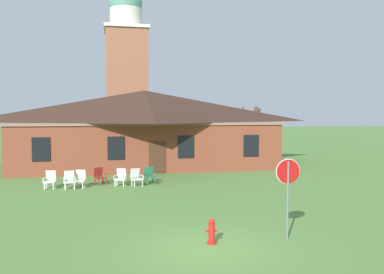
{
  "coord_description": "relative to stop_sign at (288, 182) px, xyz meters",
  "views": [
    {
      "loc": [
        -2.8,
        -11.51,
        4.03
      ],
      "look_at": [
        1.47,
        9.04,
        2.78
      ],
      "focal_mm": 37.91,
      "sensor_mm": 36.0,
      "label": 1
    }
  ],
  "objects": [
    {
      "name": "dome_tower",
      "position": [
        -3.3,
        37.51,
        7.25
      ],
      "size": [
        5.18,
        5.18,
        19.83
      ],
      "color": "#93563D",
      "rests_on": "ground"
    },
    {
      "name": "brick_building",
      "position": [
        -2.74,
        19.81,
        1.09
      ],
      "size": [
        19.18,
        10.4,
        5.77
      ],
      "color": "brown",
      "rests_on": "ground"
    },
    {
      "name": "fire_hydrant",
      "position": [
        -2.46,
        0.08,
        -1.47
      ],
      "size": [
        0.36,
        0.28,
        0.79
      ],
      "color": "red",
      "rests_on": "ground"
    },
    {
      "name": "stop_sign",
      "position": [
        0.0,
        0.0,
        0.0
      ],
      "size": [
        0.81,
        0.07,
        2.59
      ],
      "color": "slate",
      "rests_on": "ground"
    },
    {
      "name": "lawn_chair_near_door",
      "position": [
        -7.59,
        10.37,
        -1.35
      ],
      "size": [
        0.7,
        0.74,
        0.96
      ],
      "color": "silver",
      "rests_on": "ground"
    },
    {
      "name": "lawn_chair_by_porch",
      "position": [
        -8.59,
        10.67,
        -1.35
      ],
      "size": [
        0.68,
        0.71,
        0.96
      ],
      "color": "white",
      "rests_on": "ground"
    },
    {
      "name": "lawn_chair_middle",
      "position": [
        -6.04,
        11.47,
        -1.35
      ],
      "size": [
        0.81,
        0.85,
        0.96
      ],
      "color": "maroon",
      "rests_on": "ground"
    },
    {
      "name": "lawn_chair_under_eave",
      "position": [
        -3.27,
        11.09,
        -1.35
      ],
      "size": [
        0.71,
        0.74,
        0.96
      ],
      "color": "#28704C",
      "rests_on": "ground"
    },
    {
      "name": "lawn_chair_far_side",
      "position": [
        -4.06,
        10.56,
        -1.35
      ],
      "size": [
        0.75,
        0.8,
        0.96
      ],
      "color": "silver",
      "rests_on": "ground"
    },
    {
      "name": "bare_tree_beside_building",
      "position": [
        6.67,
        20.72,
        0.64
      ],
      "size": [
        1.55,
        1.71,
        4.56
      ],
      "color": "brown",
      "rests_on": "ground"
    },
    {
      "name": "ground_plane",
      "position": [
        -2.74,
        -0.29,
        -1.85
      ],
      "size": [
        200.0,
        200.0,
        0.0
      ],
      "primitive_type": "plane",
      "color": "#517A38"
    },
    {
      "name": "lawn_chair_left_end",
      "position": [
        -7.05,
        10.63,
        -1.35
      ],
      "size": [
        0.72,
        0.77,
        0.96
      ],
      "color": "silver",
      "rests_on": "ground"
    },
    {
      "name": "lawn_chair_right_end",
      "position": [
        -4.89,
        10.72,
        -1.35
      ],
      "size": [
        0.74,
        0.79,
        0.96
      ],
      "color": "silver",
      "rests_on": "ground"
    }
  ]
}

